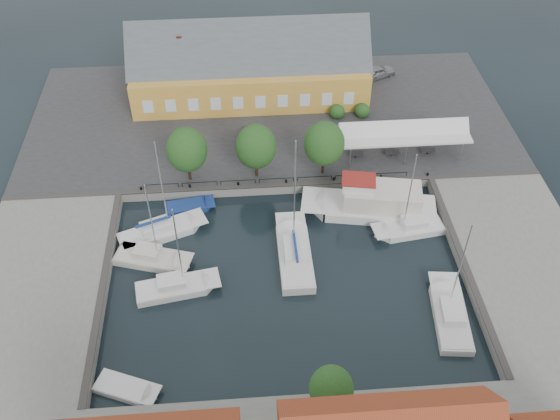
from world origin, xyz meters
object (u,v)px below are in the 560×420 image
at_px(east_boat_a, 409,229).
at_px(east_boat_c, 450,315).
at_px(trawler, 374,204).
at_px(launch_nw, 190,207).
at_px(car_silver, 378,72).
at_px(west_boat_c, 176,288).
at_px(launch_sw, 126,390).
at_px(center_sailboat, 294,255).
at_px(west_boat_a, 161,233).
at_px(warehouse, 245,68).
at_px(west_boat_b, 152,259).
at_px(car_red, 248,139).
at_px(tent_canopy, 404,134).

xyz_separation_m(east_boat_a, east_boat_c, (1.08, -10.57, -0.00)).
relative_size(trawler, launch_nw, 2.71).
xyz_separation_m(car_silver, west_boat_c, (-24.46, -32.86, -1.53)).
relative_size(west_boat_c, launch_sw, 1.88).
bearing_deg(center_sailboat, west_boat_a, 162.60).
xyz_separation_m(center_sailboat, launch_nw, (-10.06, 7.62, -0.27)).
relative_size(trawler, east_boat_c, 1.29).
bearing_deg(east_boat_c, car_silver, 88.68).
relative_size(warehouse, west_boat_b, 2.81).
bearing_deg(launch_nw, east_boat_a, -13.11).
relative_size(car_silver, launch_sw, 0.85).
distance_m(car_red, east_boat_a, 20.84).
xyz_separation_m(warehouse, center_sailboat, (3.58, -27.37, -4.07)).
bearing_deg(car_silver, tent_canopy, 154.52).
bearing_deg(west_boat_c, center_sailboat, 16.32).
height_order(east_boat_c, launch_sw, east_boat_c).
bearing_deg(launch_nw, center_sailboat, -37.14).
distance_m(east_boat_a, east_boat_c, 10.62).
bearing_deg(launch_sw, east_boat_c, 10.51).
distance_m(car_silver, car_red, 21.57).
bearing_deg(launch_nw, car_red, 54.90).
bearing_deg(car_red, warehouse, 94.84).
relative_size(warehouse, west_boat_c, 2.76).
xyz_separation_m(warehouse, east_boat_c, (16.24, -35.36, -4.17)).
height_order(tent_canopy, east_boat_c, east_boat_c).
relative_size(tent_canopy, center_sailboat, 1.04).
xyz_separation_m(car_red, east_boat_c, (16.35, -24.67, -1.41)).
height_order(west_boat_b, launch_nw, west_boat_b).
height_order(tent_canopy, east_boat_a, east_boat_a).
bearing_deg(car_silver, car_red, 103.34).
bearing_deg(launch_nw, warehouse, 71.83).
relative_size(car_red, center_sailboat, 0.30).
bearing_deg(launch_nw, car_silver, 43.05).
bearing_deg(west_boat_a, east_boat_a, -3.33).
distance_m(car_red, launch_sw, 31.57).
distance_m(car_silver, trawler, 24.55).
xyz_separation_m(warehouse, trawler, (12.17, -21.75, -3.41)).
height_order(center_sailboat, west_boat_c, center_sailboat).
bearing_deg(tent_canopy, car_silver, 88.19).
bearing_deg(launch_nw, west_boat_b, -114.89).
height_order(warehouse, car_red, warehouse).
bearing_deg(east_boat_a, center_sailboat, -167.45).
bearing_deg(west_boat_b, east_boat_c, -18.07).
height_order(east_boat_c, launch_nw, east_boat_c).
bearing_deg(west_boat_a, launch_nw, 53.41).
bearing_deg(launch_sw, west_boat_b, 85.87).
distance_m(trawler, east_boat_a, 4.33).
relative_size(west_boat_a, launch_sw, 2.10).
xyz_separation_m(tent_canopy, launch_nw, (-23.08, -5.89, -3.59)).
height_order(car_red, trawler, trawler).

